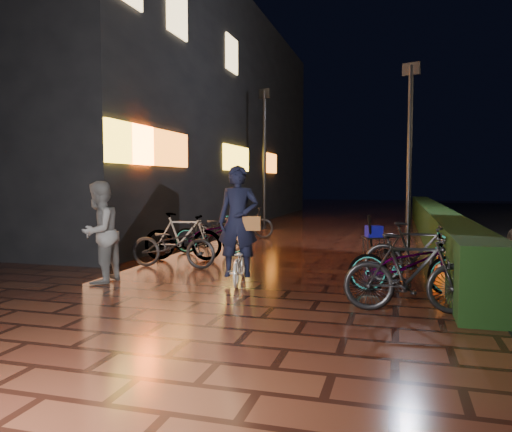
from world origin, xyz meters
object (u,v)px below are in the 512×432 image
(bystander_person, at_px, (99,232))
(cart_assembly, at_px, (374,233))
(traffic_barrier, at_px, (445,264))
(cyclist, at_px, (239,240))

(bystander_person, distance_m, cart_assembly, 6.75)
(bystander_person, relative_size, traffic_barrier, 0.98)
(bystander_person, relative_size, cyclist, 0.87)
(bystander_person, xyz_separation_m, cart_assembly, (4.42, 5.08, -0.39))
(cyclist, relative_size, cart_assembly, 2.12)
(cyclist, bearing_deg, cart_assembly, 64.86)
(bystander_person, height_order, cyclist, cyclist)
(traffic_barrier, xyz_separation_m, cart_assembly, (-1.36, 3.63, 0.13))
(cyclist, bearing_deg, bystander_person, -164.56)
(cyclist, distance_m, traffic_barrier, 3.55)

